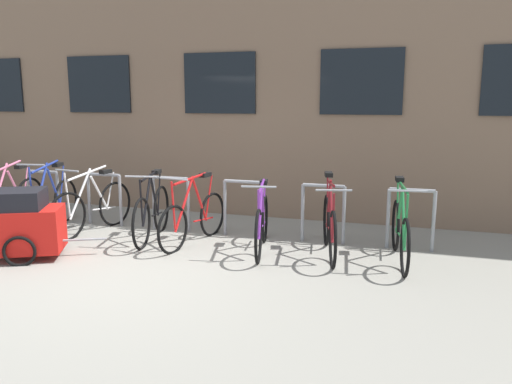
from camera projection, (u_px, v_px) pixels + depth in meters
The scene contains 12 objects.
ground_plane at pixel (126, 270), 6.08m from camera, with size 42.00×42.00×0.00m, color gray.
storefront_building at pixel (268, 47), 11.33m from camera, with size 28.00×6.04×6.36m.
bike_rack at pixel (206, 200), 7.70m from camera, with size 6.64×0.05×0.86m.
bicycle_red at pixel (194, 218), 7.17m from camera, with size 0.45×1.67×1.03m.
bicycle_blue at pixel (50, 203), 8.02m from camera, with size 0.45×1.71×1.11m.
bicycle_green at pixel (400, 231), 6.38m from camera, with size 0.44×1.76×1.05m.
bicycle_pink at pixel (10, 202), 8.08m from camera, with size 0.44×1.75×1.10m.
bicycle_white at pixel (93, 207), 7.79m from camera, with size 0.44×1.74×1.06m.
bicycle_purple at pixel (262, 224), 6.81m from camera, with size 0.49×1.64×0.99m.
bicycle_black at pixel (152, 213), 7.38m from camera, with size 0.48×1.66×1.03m.
bicycle_maroon at pixel (329, 225), 6.65m from camera, with size 0.55×1.70×1.08m.
bike_trailer at pixel (23, 223), 6.48m from camera, with size 1.44×0.94×0.92m.
Camera 1 is at (3.21, -5.09, 2.04)m, focal length 35.34 mm.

